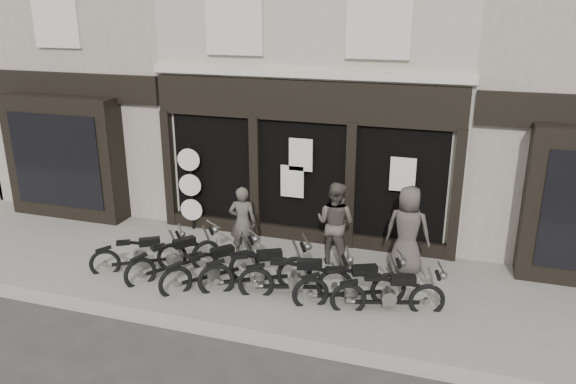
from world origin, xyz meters
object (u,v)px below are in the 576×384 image
(man_centre, at_px, (335,223))
(motorcycle_0, at_px, (140,257))
(motorcycle_2, at_px, (212,270))
(motorcycle_5, at_px, (351,288))
(motorcycle_1, at_px, (175,261))
(man_left, at_px, (243,222))
(motorcycle_3, at_px, (257,273))
(motorcycle_6, at_px, (389,297))
(man_right, at_px, (408,230))
(advert_sign_post, at_px, (191,192))
(motorcycle_4, at_px, (297,281))

(man_centre, bearing_deg, motorcycle_0, 36.94)
(motorcycle_2, bearing_deg, motorcycle_5, -46.07)
(motorcycle_0, xyz_separation_m, motorcycle_1, (0.82, 0.03, 0.03))
(motorcycle_2, distance_m, man_left, 1.48)
(motorcycle_0, relative_size, motorcycle_2, 1.01)
(motorcycle_3, bearing_deg, motorcycle_6, -31.07)
(man_centre, bearing_deg, motorcycle_6, 144.73)
(motorcycle_0, distance_m, motorcycle_1, 0.82)
(motorcycle_1, relative_size, motorcycle_5, 0.91)
(man_right, bearing_deg, advert_sign_post, -3.44)
(motorcycle_0, relative_size, motorcycle_1, 0.96)
(advert_sign_post, bearing_deg, man_centre, -21.12)
(man_right, bearing_deg, motorcycle_4, 46.33)
(motorcycle_0, height_order, man_centre, man_centre)
(motorcycle_6, bearing_deg, motorcycle_2, 164.24)
(motorcycle_4, bearing_deg, motorcycle_0, 163.10)
(motorcycle_1, relative_size, motorcycle_3, 0.90)
(motorcycle_4, distance_m, man_left, 2.18)
(motorcycle_3, xyz_separation_m, man_right, (2.71, 1.61, 0.63))
(man_left, xyz_separation_m, man_centre, (2.00, 0.35, 0.10))
(motorcycle_1, height_order, motorcycle_2, motorcycle_2)
(man_left, bearing_deg, motorcycle_5, 141.03)
(motorcycle_5, bearing_deg, man_left, 130.18)
(motorcycle_1, bearing_deg, advert_sign_post, 54.56)
(motorcycle_0, bearing_deg, motorcycle_4, -33.85)
(motorcycle_1, distance_m, motorcycle_3, 1.86)
(motorcycle_5, relative_size, motorcycle_6, 1.00)
(motorcycle_2, distance_m, advert_sign_post, 3.11)
(motorcycle_3, distance_m, man_centre, 2.09)
(motorcycle_3, relative_size, motorcycle_6, 1.01)
(motorcycle_6, xyz_separation_m, man_centre, (-1.43, 1.69, 0.63))
(motorcycle_0, relative_size, motorcycle_3, 0.87)
(motorcycle_1, xyz_separation_m, man_right, (4.57, 1.56, 0.65))
(motorcycle_5, xyz_separation_m, man_right, (0.82, 1.60, 0.65))
(motorcycle_0, bearing_deg, motorcycle_3, -33.03)
(motorcycle_1, xyz_separation_m, motorcycle_4, (2.69, -0.11, 0.01))
(motorcycle_3, relative_size, man_left, 1.27)
(motorcycle_4, bearing_deg, motorcycle_1, 162.05)
(man_left, bearing_deg, man_right, 171.49)
(motorcycle_3, bearing_deg, man_left, 93.39)
(motorcycle_1, relative_size, man_left, 1.14)
(motorcycle_3, relative_size, advert_sign_post, 0.91)
(motorcycle_2, distance_m, motorcycle_5, 2.82)
(motorcycle_5, bearing_deg, man_right, 37.82)
(motorcycle_1, relative_size, motorcycle_6, 0.91)
(motorcycle_0, xyz_separation_m, motorcycle_6, (5.29, -0.10, 0.02))
(motorcycle_5, bearing_deg, advert_sign_post, 127.44)
(motorcycle_1, bearing_deg, motorcycle_4, -56.56)
(motorcycle_4, distance_m, motorcycle_6, 1.78)
(motorcycle_3, bearing_deg, motorcycle_2, 157.65)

